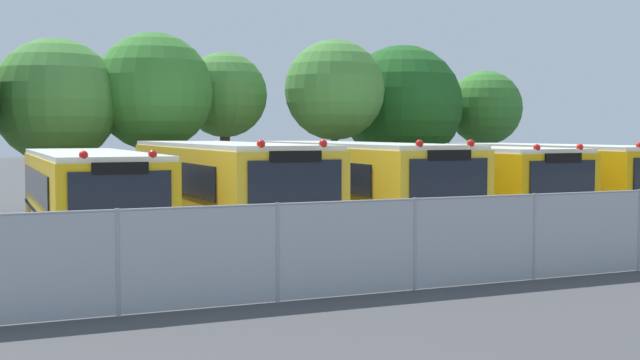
{
  "coord_description": "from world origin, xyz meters",
  "views": [
    {
      "loc": [
        -10.23,
        -21.29,
        2.95
      ],
      "look_at": [
        -0.93,
        0.0,
        1.6
      ],
      "focal_mm": 46.77,
      "sensor_mm": 36.0,
      "label": 1
    }
  ],
  "objects_px": {
    "school_bus_2": "(353,184)",
    "tree_4": "(332,89)",
    "school_bus_1": "(222,187)",
    "tree_1": "(54,100)",
    "tree_3": "(220,97)",
    "traffic_cone": "(362,263)",
    "school_bus_3": "(455,183)",
    "tree_2": "(157,89)",
    "school_bus_4": "(553,180)",
    "tree_5": "(401,104)",
    "school_bus_0": "(89,196)",
    "tree_6": "(483,108)"
  },
  "relations": [
    {
      "from": "tree_1",
      "to": "tree_5",
      "type": "height_order",
      "value": "tree_5"
    },
    {
      "from": "school_bus_2",
      "to": "school_bus_3",
      "type": "xyz_separation_m",
      "value": [
        3.56,
        0.2,
        -0.06
      ]
    },
    {
      "from": "school_bus_0",
      "to": "tree_3",
      "type": "distance_m",
      "value": 11.87
    },
    {
      "from": "tree_4",
      "to": "tree_6",
      "type": "xyz_separation_m",
      "value": [
        7.94,
        1.51,
        -0.61
      ]
    },
    {
      "from": "school_bus_0",
      "to": "tree_3",
      "type": "relative_size",
      "value": 1.59
    },
    {
      "from": "tree_1",
      "to": "tree_2",
      "type": "relative_size",
      "value": 0.95
    },
    {
      "from": "school_bus_1",
      "to": "tree_5",
      "type": "xyz_separation_m",
      "value": [
        10.47,
        8.98,
        2.64
      ]
    },
    {
      "from": "tree_1",
      "to": "tree_2",
      "type": "distance_m",
      "value": 3.58
    },
    {
      "from": "school_bus_3",
      "to": "tree_2",
      "type": "relative_size",
      "value": 1.52
    },
    {
      "from": "tree_2",
      "to": "tree_5",
      "type": "distance_m",
      "value": 10.34
    },
    {
      "from": "tree_3",
      "to": "school_bus_0",
      "type": "bearing_deg",
      "value": -123.23
    },
    {
      "from": "tree_4",
      "to": "tree_5",
      "type": "distance_m",
      "value": 4.05
    },
    {
      "from": "school_bus_4",
      "to": "tree_2",
      "type": "xyz_separation_m",
      "value": [
        -10.93,
        8.33,
        3.08
      ]
    },
    {
      "from": "tree_6",
      "to": "school_bus_2",
      "type": "bearing_deg",
      "value": -139.37
    },
    {
      "from": "school_bus_3",
      "to": "tree_4",
      "type": "bearing_deg",
      "value": -85.76
    },
    {
      "from": "tree_4",
      "to": "tree_5",
      "type": "height_order",
      "value": "tree_5"
    },
    {
      "from": "tree_3",
      "to": "tree_6",
      "type": "height_order",
      "value": "tree_3"
    },
    {
      "from": "tree_1",
      "to": "traffic_cone",
      "type": "height_order",
      "value": "tree_1"
    },
    {
      "from": "tree_3",
      "to": "traffic_cone",
      "type": "relative_size",
      "value": 9.72
    },
    {
      "from": "tree_1",
      "to": "traffic_cone",
      "type": "relative_size",
      "value": 9.98
    },
    {
      "from": "school_bus_1",
      "to": "tree_3",
      "type": "xyz_separation_m",
      "value": [
        2.81,
        9.37,
        2.82
      ]
    },
    {
      "from": "school_bus_1",
      "to": "tree_1",
      "type": "xyz_separation_m",
      "value": [
        -3.4,
        8.32,
        2.55
      ]
    },
    {
      "from": "school_bus_1",
      "to": "school_bus_3",
      "type": "xyz_separation_m",
      "value": [
        7.36,
        0.01,
        -0.07
      ]
    },
    {
      "from": "school_bus_0",
      "to": "tree_2",
      "type": "bearing_deg",
      "value": -112.19
    },
    {
      "from": "school_bus_3",
      "to": "tree_6",
      "type": "xyz_separation_m",
      "value": [
        7.28,
        9.09,
        2.59
      ]
    },
    {
      "from": "school_bus_1",
      "to": "school_bus_4",
      "type": "height_order",
      "value": "school_bus_1"
    },
    {
      "from": "school_bus_2",
      "to": "tree_6",
      "type": "height_order",
      "value": "tree_6"
    },
    {
      "from": "school_bus_0",
      "to": "tree_2",
      "type": "relative_size",
      "value": 1.47
    },
    {
      "from": "tree_5",
      "to": "tree_6",
      "type": "xyz_separation_m",
      "value": [
        4.17,
        0.13,
        -0.12
      ]
    },
    {
      "from": "school_bus_2",
      "to": "traffic_cone",
      "type": "height_order",
      "value": "school_bus_2"
    },
    {
      "from": "school_bus_1",
      "to": "school_bus_4",
      "type": "relative_size",
      "value": 1.2
    },
    {
      "from": "school_bus_2",
      "to": "tree_1",
      "type": "relative_size",
      "value": 1.76
    },
    {
      "from": "tree_1",
      "to": "tree_2",
      "type": "bearing_deg",
      "value": 0.95
    },
    {
      "from": "school_bus_0",
      "to": "school_bus_3",
      "type": "bearing_deg",
      "value": -177.87
    },
    {
      "from": "school_bus_0",
      "to": "tree_6",
      "type": "distance_m",
      "value": 20.58
    },
    {
      "from": "tree_4",
      "to": "traffic_cone",
      "type": "height_order",
      "value": "tree_4"
    },
    {
      "from": "tree_6",
      "to": "traffic_cone",
      "type": "xyz_separation_m",
      "value": [
        -13.73,
        -15.7,
        -3.68
      ]
    },
    {
      "from": "school_bus_3",
      "to": "school_bus_2",
      "type": "bearing_deg",
      "value": 2.52
    },
    {
      "from": "school_bus_1",
      "to": "tree_2",
      "type": "xyz_separation_m",
      "value": [
        0.15,
        8.38,
        3.01
      ]
    },
    {
      "from": "tree_2",
      "to": "tree_5",
      "type": "relative_size",
      "value": 0.99
    },
    {
      "from": "school_bus_2",
      "to": "tree_4",
      "type": "xyz_separation_m",
      "value": [
        2.9,
        7.79,
        3.13
      ]
    },
    {
      "from": "school_bus_1",
      "to": "tree_4",
      "type": "xyz_separation_m",
      "value": [
        6.7,
        7.6,
        3.13
      ]
    },
    {
      "from": "tree_4",
      "to": "traffic_cone",
      "type": "distance_m",
      "value": 15.91
    },
    {
      "from": "school_bus_0",
      "to": "tree_4",
      "type": "bearing_deg",
      "value": -141.69
    },
    {
      "from": "school_bus_0",
      "to": "school_bus_1",
      "type": "bearing_deg",
      "value": -175.06
    },
    {
      "from": "school_bus_4",
      "to": "traffic_cone",
      "type": "relative_size",
      "value": 15.02
    },
    {
      "from": "tree_1",
      "to": "tree_5",
      "type": "relative_size",
      "value": 0.94
    },
    {
      "from": "school_bus_4",
      "to": "school_bus_1",
      "type": "bearing_deg",
      "value": 0.13
    },
    {
      "from": "tree_4",
      "to": "tree_2",
      "type": "bearing_deg",
      "value": 173.16
    },
    {
      "from": "school_bus_0",
      "to": "tree_1",
      "type": "distance_m",
      "value": 8.98
    }
  ]
}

